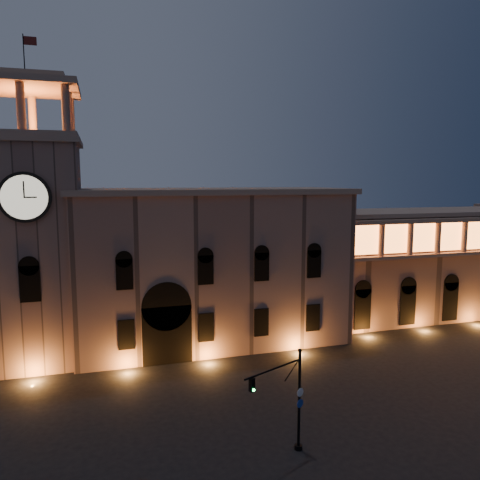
{
  "coord_description": "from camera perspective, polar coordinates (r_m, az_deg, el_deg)",
  "views": [
    {
      "loc": [
        -13.85,
        -29.66,
        18.54
      ],
      "look_at": [
        -0.35,
        16.0,
        12.42
      ],
      "focal_mm": 35.0,
      "sensor_mm": 36.0,
      "label": 1
    }
  ],
  "objects": [
    {
      "name": "ground",
      "position": [
        37.62,
        8.05,
        -22.28
      ],
      "size": [
        160.0,
        160.0,
        0.0
      ],
      "primitive_type": "plane",
      "color": "black",
      "rests_on": "ground"
    },
    {
      "name": "government_building",
      "position": [
        53.81,
        -3.56,
        -3.15
      ],
      "size": [
        30.8,
        12.8,
        17.6
      ],
      "color": "#856357",
      "rests_on": "ground"
    },
    {
      "name": "colonnade_wing",
      "position": [
        71.4,
        23.79,
        -2.34
      ],
      "size": [
        40.6,
        11.5,
        14.5
      ],
      "color": "#805E52",
      "rests_on": "ground"
    },
    {
      "name": "clock_tower",
      "position": [
        51.42,
        -23.78,
        -0.05
      ],
      "size": [
        9.8,
        9.8,
        32.4
      ],
      "color": "#856357",
      "rests_on": "ground"
    },
    {
      "name": "traffic_light",
      "position": [
        33.34,
        6.16,
        -18.93
      ],
      "size": [
        4.87,
        2.44,
        7.26
      ],
      "rotation": [
        0.0,
        0.0,
        0.43
      ],
      "color": "black",
      "rests_on": "ground"
    }
  ]
}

